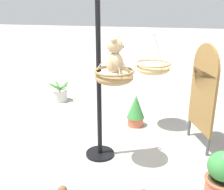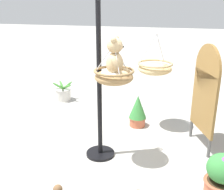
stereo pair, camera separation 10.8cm
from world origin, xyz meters
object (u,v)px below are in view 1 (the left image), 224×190
(hanging_basket_with_teddy, at_px, (114,76))
(potted_plant_trailing_ivy, at_px, (136,111))
(potted_plant_tall_leafy, at_px, (60,94))
(display_pole_central, at_px, (99,112))
(teddy_bear, at_px, (116,59))
(display_sign_board, at_px, (203,88))
(hanging_basket_left_high, at_px, (153,68))
(potted_plant_fern_front, at_px, (222,174))

(hanging_basket_with_teddy, bearing_deg, potted_plant_trailing_ivy, 173.03)
(potted_plant_tall_leafy, bearing_deg, hanging_basket_with_teddy, 37.70)
(display_pole_central, xyz_separation_m, potted_plant_tall_leafy, (-2.13, -1.51, -0.54))
(display_pole_central, height_order, teddy_bear, display_pole_central)
(display_pole_central, xyz_separation_m, hanging_basket_with_teddy, (0.15, 0.25, 0.61))
(display_sign_board, bearing_deg, display_pole_central, -67.21)
(hanging_basket_left_high, distance_m, potted_plant_trailing_ivy, 0.89)
(potted_plant_fern_front, distance_m, display_sign_board, 1.42)
(display_pole_central, distance_m, display_sign_board, 1.66)
(display_pole_central, bearing_deg, display_sign_board, 112.79)
(potted_plant_trailing_ivy, distance_m, display_sign_board, 1.40)
(teddy_bear, relative_size, display_sign_board, 0.31)
(potted_plant_trailing_ivy, relative_size, display_sign_board, 0.36)
(potted_plant_fern_front, bearing_deg, hanging_basket_with_teddy, -106.81)
(display_pole_central, relative_size, teddy_bear, 4.46)
(display_pole_central, xyz_separation_m, teddy_bear, (0.15, 0.27, 0.84))
(display_sign_board, bearing_deg, potted_plant_trailing_ivy, -115.34)
(display_pole_central, relative_size, display_sign_board, 1.39)
(teddy_bear, bearing_deg, potted_plant_tall_leafy, -141.92)
(potted_plant_fern_front, bearing_deg, display_sign_board, -171.87)
(teddy_bear, distance_m, potted_plant_trailing_ivy, 1.82)
(display_pole_central, bearing_deg, potted_plant_trailing_ivy, 160.52)
(display_sign_board, bearing_deg, hanging_basket_with_teddy, -58.13)
(hanging_basket_with_teddy, bearing_deg, hanging_basket_left_high, 161.54)
(teddy_bear, relative_size, potted_plant_trailing_ivy, 0.86)
(hanging_basket_left_high, distance_m, potted_plant_tall_leafy, 2.60)
(teddy_bear, height_order, potted_plant_tall_leafy, teddy_bear)
(display_pole_central, distance_m, teddy_bear, 0.90)
(potted_plant_fern_front, relative_size, potted_plant_tall_leafy, 1.16)
(potted_plant_trailing_ivy, bearing_deg, teddy_bear, -5.92)
(display_pole_central, distance_m, hanging_basket_with_teddy, 0.68)
(hanging_basket_with_teddy, bearing_deg, display_pole_central, -120.96)
(potted_plant_fern_front, height_order, display_sign_board, display_sign_board)
(display_sign_board, bearing_deg, potted_plant_fern_front, 8.13)
(hanging_basket_left_high, height_order, potted_plant_trailing_ivy, hanging_basket_left_high)
(hanging_basket_with_teddy, distance_m, teddy_bear, 0.23)
(hanging_basket_with_teddy, relative_size, potted_plant_trailing_ivy, 0.89)
(display_pole_central, relative_size, potted_plant_fern_front, 3.92)
(potted_plant_tall_leafy, bearing_deg, potted_plant_fern_front, 49.69)
(hanging_basket_left_high, bearing_deg, display_sign_board, 57.55)
(potted_plant_fern_front, height_order, potted_plant_tall_leafy, potted_plant_fern_front)
(potted_plant_tall_leafy, height_order, display_sign_board, display_sign_board)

